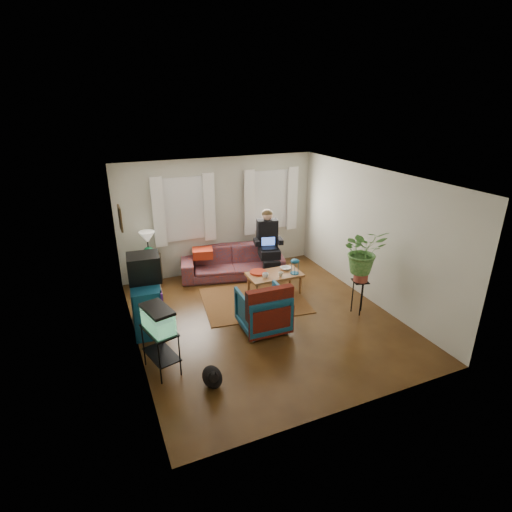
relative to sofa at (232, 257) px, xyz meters
name	(u,v)px	position (x,y,z in m)	size (l,w,h in m)	color
floor	(265,319)	(-0.13, -2.05, -0.44)	(4.50, 5.00, 0.01)	#4F2B14
ceiling	(266,177)	(-0.13, -2.05, 2.16)	(4.50, 5.00, 0.01)	white
wall_back	(219,216)	(-0.13, 0.45, 0.86)	(4.50, 0.01, 2.60)	silver
wall_front	(353,324)	(-0.13, -4.55, 0.86)	(4.50, 0.01, 2.60)	silver
wall_left	(130,275)	(-2.38, -2.05, 0.86)	(0.01, 5.00, 2.60)	silver
wall_right	(372,236)	(2.12, -2.05, 0.86)	(0.01, 5.00, 2.60)	silver
window_left	(184,209)	(-0.93, 0.43, 1.11)	(1.08, 0.04, 1.38)	white
window_right	(270,200)	(1.12, 0.43, 1.11)	(1.08, 0.04, 1.38)	white
curtains_left	(185,210)	(-0.93, 0.35, 1.11)	(1.36, 0.06, 1.50)	white
curtains_right	(271,201)	(1.12, 0.35, 1.11)	(1.36, 0.06, 1.50)	white
picture_frame	(121,218)	(-2.34, -1.20, 1.51)	(0.04, 0.32, 0.40)	#3D2616
area_rug	(254,300)	(-0.03, -1.32, -0.44)	(2.00, 1.60, 0.01)	maroon
sofa	(232,257)	(0.00, 0.00, 0.00)	(2.27, 0.89, 0.89)	brown
seated_person	(268,245)	(0.80, -0.19, 0.23)	(0.57, 0.70, 1.35)	black
side_table	(151,271)	(-1.78, 0.24, -0.13)	(0.44, 0.44, 0.64)	#3D2216
table_lamp	(148,245)	(-1.78, 0.24, 0.46)	(0.33, 0.33, 0.58)	white
dresser	(147,305)	(-2.12, -1.49, -0.01)	(0.48, 0.97, 0.87)	#115B68
crt_tv	(144,268)	(-2.09, -1.39, 0.66)	(0.53, 0.48, 0.46)	black
aquarium_stand	(161,350)	(-2.13, -2.79, -0.10)	(0.35, 0.62, 0.69)	black
aquarium	(158,319)	(-2.13, -2.79, 0.43)	(0.31, 0.57, 0.37)	#7FD899
black_cat	(212,375)	(-1.55, -3.41, -0.27)	(0.27, 0.42, 0.35)	black
armchair	(263,308)	(-0.28, -2.32, -0.04)	(0.79, 0.74, 0.81)	#135875
serape_throw	(270,307)	(-0.29, -2.63, 0.13)	(0.81, 0.19, 0.67)	#9E0A0A
coffee_table	(274,284)	(0.48, -1.20, -0.22)	(1.10, 0.60, 0.45)	brown
cup_a	(265,275)	(0.23, -1.30, 0.06)	(0.12, 0.12, 0.10)	white
cup_b	(281,274)	(0.53, -1.38, 0.06)	(0.10, 0.10, 0.09)	beige
bowl	(286,268)	(0.78, -1.10, 0.04)	(0.22, 0.22, 0.05)	white
snack_tray	(258,272)	(0.18, -1.05, 0.03)	(0.34, 0.34, 0.04)	#B21414
birdcage	(295,266)	(0.86, -1.35, 0.17)	(0.18, 0.18, 0.32)	#115B6B
plant_stand	(359,297)	(1.58, -2.52, -0.11)	(0.28, 0.28, 0.66)	black
potted_plant	(363,258)	(1.58, -2.52, 0.68)	(0.76, 0.65, 0.84)	#599947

